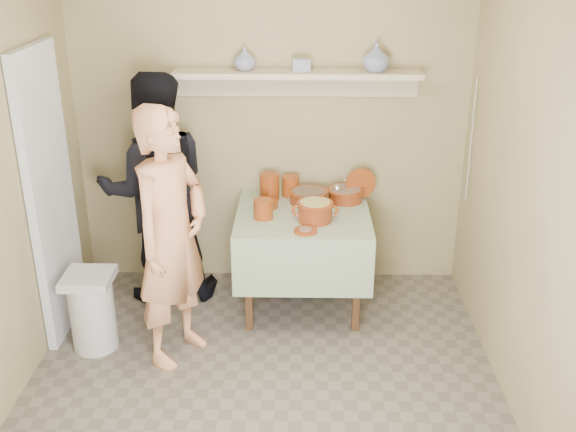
{
  "coord_description": "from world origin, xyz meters",
  "views": [
    {
      "loc": [
        0.23,
        -3.26,
        2.65
      ],
      "look_at": [
        0.15,
        0.75,
        0.95
      ],
      "focal_mm": 42.0,
      "sensor_mm": 36.0,
      "label": 1
    }
  ],
  "objects_px": {
    "person_helper": "(156,190)",
    "serving_table": "(303,226)",
    "person_cook": "(172,238)",
    "trash_bin": "(92,311)",
    "cazuela_rice": "(315,210)"
  },
  "relations": [
    {
      "from": "person_helper",
      "to": "cazuela_rice",
      "type": "distance_m",
      "value": 1.21
    },
    {
      "from": "serving_table",
      "to": "trash_bin",
      "type": "xyz_separation_m",
      "value": [
        -1.42,
        -0.62,
        -0.36
      ]
    },
    {
      "from": "person_helper",
      "to": "serving_table",
      "type": "height_order",
      "value": "person_helper"
    },
    {
      "from": "cazuela_rice",
      "to": "trash_bin",
      "type": "height_order",
      "value": "cazuela_rice"
    },
    {
      "from": "person_cook",
      "to": "trash_bin",
      "type": "bearing_deg",
      "value": 111.91
    },
    {
      "from": "trash_bin",
      "to": "serving_table",
      "type": "bearing_deg",
      "value": 23.68
    },
    {
      "from": "person_cook",
      "to": "cazuela_rice",
      "type": "xyz_separation_m",
      "value": [
        0.92,
        0.52,
        -0.01
      ]
    },
    {
      "from": "cazuela_rice",
      "to": "trash_bin",
      "type": "bearing_deg",
      "value": -163.07
    },
    {
      "from": "serving_table",
      "to": "cazuela_rice",
      "type": "relative_size",
      "value": 2.95
    },
    {
      "from": "person_helper",
      "to": "trash_bin",
      "type": "relative_size",
      "value": 3.14
    },
    {
      "from": "person_cook",
      "to": "serving_table",
      "type": "height_order",
      "value": "person_cook"
    },
    {
      "from": "person_cook",
      "to": "cazuela_rice",
      "type": "bearing_deg",
      "value": -32.15
    },
    {
      "from": "person_cook",
      "to": "person_helper",
      "type": "height_order",
      "value": "person_helper"
    },
    {
      "from": "person_cook",
      "to": "trash_bin",
      "type": "relative_size",
      "value": 3.07
    },
    {
      "from": "person_cook",
      "to": "trash_bin",
      "type": "xyz_separation_m",
      "value": [
        -0.59,
        0.06,
        -0.58
      ]
    }
  ]
}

